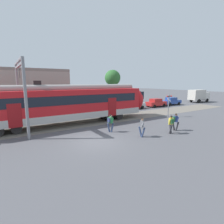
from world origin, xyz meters
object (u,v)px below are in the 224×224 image
object	(u,v)px
box_truck	(199,95)
pedestrian_navy	(175,120)
parked_car_red	(156,103)
pedestrian_yellow	(171,123)
pedestrian_grey	(142,126)
parked_car_silver	(134,104)
crossing_signal	(169,102)
parked_car_blue	(171,101)
pedestrian_green	(110,122)

from	to	relation	value
box_truck	pedestrian_navy	bearing A→B (deg)	-152.73
parked_car_red	pedestrian_yellow	bearing A→B (deg)	-132.11
pedestrian_grey	parked_car_silver	bearing A→B (deg)	53.15
crossing_signal	parked_car_red	bearing A→B (deg)	53.20
pedestrian_navy	parked_car_red	size ratio (longest dim) A/B	0.42
pedestrian_yellow	parked_car_silver	distance (m)	14.49
pedestrian_navy	crossing_signal	xyz separation A→B (m)	(4.72, 4.79, 1.02)
parked_car_red	box_truck	world-z (taller)	box_truck
pedestrian_navy	parked_car_blue	xyz separation A→B (m)	(14.87, 12.49, -0.21)
pedestrian_grey	pedestrian_yellow	xyz separation A→B (m)	(2.85, -0.68, 0.03)
pedestrian_navy	parked_car_blue	bearing A→B (deg)	40.02
parked_car_silver	box_truck	distance (m)	18.83
pedestrian_grey	box_truck	xyz separation A→B (m)	(28.05, 12.15, 0.61)
pedestrian_green	parked_car_red	distance (m)	18.44
pedestrian_grey	box_truck	bearing A→B (deg)	23.42
pedestrian_navy	box_truck	size ratio (longest dim) A/B	0.31
parked_car_red	box_truck	bearing A→B (deg)	0.38
pedestrian_grey	pedestrian_navy	size ratio (longest dim) A/B	1.00
box_truck	crossing_signal	xyz separation A→B (m)	(-19.29, -7.59, 0.44)
pedestrian_green	parked_car_red	size ratio (longest dim) A/B	0.42
pedestrian_navy	parked_car_silver	size ratio (longest dim) A/B	0.41
parked_car_red	parked_car_blue	bearing A→B (deg)	2.46
pedestrian_grey	pedestrian_navy	distance (m)	4.05
pedestrian_grey	pedestrian_green	bearing A→B (deg)	119.27
pedestrian_navy	pedestrian_grey	bearing A→B (deg)	176.71
pedestrian_grey	parked_car_red	xyz separation A→B (m)	(14.37, 12.06, -0.18)
pedestrian_yellow	parked_car_red	xyz separation A→B (m)	(11.52, 12.74, -0.21)
pedestrian_green	parked_car_silver	bearing A→B (deg)	42.03
pedestrian_green	pedestrian_yellow	distance (m)	5.48
pedestrian_grey	parked_car_red	distance (m)	18.76
crossing_signal	parked_car_silver	bearing A→B (deg)	86.49
parked_car_silver	crossing_signal	distance (m)	7.88
pedestrian_green	pedestrian_grey	xyz separation A→B (m)	(1.49, -2.66, -0.03)
pedestrian_navy	box_truck	bearing A→B (deg)	27.27
pedestrian_yellow	pedestrian_navy	bearing A→B (deg)	20.92
pedestrian_yellow	parked_car_red	size ratio (longest dim) A/B	0.42
parked_car_red	parked_car_blue	xyz separation A→B (m)	(4.54, 0.20, 0.00)
box_truck	crossing_signal	distance (m)	20.73
pedestrian_yellow	crossing_signal	xyz separation A→B (m)	(5.91, 5.24, 1.02)
parked_car_silver	crossing_signal	bearing A→B (deg)	-93.51
pedestrian_green	crossing_signal	size ratio (longest dim) A/B	0.56
crossing_signal	pedestrian_grey	bearing A→B (deg)	-152.51
pedestrian_green	pedestrian_navy	size ratio (longest dim) A/B	1.00
parked_car_silver	box_truck	bearing A→B (deg)	-0.54
pedestrian_yellow	parked_car_red	bearing A→B (deg)	47.89
pedestrian_green	pedestrian_navy	bearing A→B (deg)	-27.59
parked_car_red	parked_car_blue	distance (m)	4.54
parked_car_blue	crossing_signal	size ratio (longest dim) A/B	1.36
pedestrian_green	box_truck	xyz separation A→B (m)	(29.54, 9.49, 0.58)
pedestrian_yellow	box_truck	world-z (taller)	box_truck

